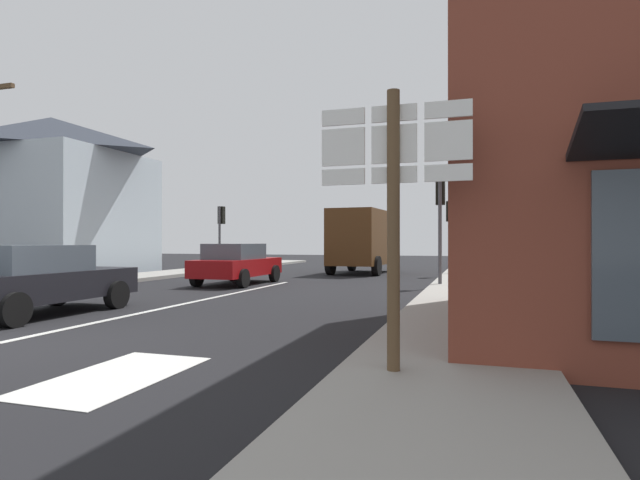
{
  "coord_description": "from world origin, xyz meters",
  "views": [
    {
      "loc": [
        6.94,
        -5.79,
        1.54
      ],
      "look_at": [
        2.03,
        9.81,
        1.6
      ],
      "focal_mm": 28.3,
      "sensor_mm": 36.0,
      "label": 1
    }
  ],
  "objects_px": {
    "traffic_light_far_right": "(450,221)",
    "sedan_near": "(35,279)",
    "sedan_far": "(237,263)",
    "traffic_light_far_left": "(221,223)",
    "traffic_light_near_right": "(440,206)",
    "delivery_truck": "(362,239)",
    "route_sign_post": "(394,200)"
  },
  "relations": [
    {
      "from": "delivery_truck",
      "to": "route_sign_post",
      "type": "height_order",
      "value": "route_sign_post"
    },
    {
      "from": "delivery_truck",
      "to": "traffic_light_near_right",
      "type": "bearing_deg",
      "value": -57.72
    },
    {
      "from": "sedan_near",
      "to": "traffic_light_near_right",
      "type": "height_order",
      "value": "traffic_light_near_right"
    },
    {
      "from": "delivery_truck",
      "to": "traffic_light_far_right",
      "type": "height_order",
      "value": "traffic_light_far_right"
    },
    {
      "from": "sedan_far",
      "to": "traffic_light_near_right",
      "type": "distance_m",
      "value": 7.44
    },
    {
      "from": "sedan_near",
      "to": "sedan_far",
      "type": "relative_size",
      "value": 1.0
    },
    {
      "from": "sedan_far",
      "to": "sedan_near",
      "type": "bearing_deg",
      "value": -93.4
    },
    {
      "from": "sedan_near",
      "to": "delivery_truck",
      "type": "height_order",
      "value": "delivery_truck"
    },
    {
      "from": "sedan_far",
      "to": "traffic_light_near_right",
      "type": "xyz_separation_m",
      "value": [
        7.13,
        0.83,
        1.97
      ]
    },
    {
      "from": "traffic_light_near_right",
      "to": "traffic_light_far_left",
      "type": "xyz_separation_m",
      "value": [
        -11.44,
        5.9,
        -0.24
      ]
    },
    {
      "from": "sedan_far",
      "to": "route_sign_post",
      "type": "xyz_separation_m",
      "value": [
        7.46,
        -10.99,
        1.24
      ]
    },
    {
      "from": "sedan_near",
      "to": "traffic_light_far_left",
      "type": "distance_m",
      "value": 15.54
    },
    {
      "from": "traffic_light_near_right",
      "to": "traffic_light_far_left",
      "type": "relative_size",
      "value": 1.1
    },
    {
      "from": "sedan_near",
      "to": "delivery_truck",
      "type": "xyz_separation_m",
      "value": [
        3.45,
        15.67,
        0.89
      ]
    },
    {
      "from": "route_sign_post",
      "to": "traffic_light_far_left",
      "type": "distance_m",
      "value": 21.28
    },
    {
      "from": "route_sign_post",
      "to": "traffic_light_near_right",
      "type": "height_order",
      "value": "traffic_light_near_right"
    },
    {
      "from": "traffic_light_far_right",
      "to": "traffic_light_far_left",
      "type": "bearing_deg",
      "value": 179.22
    },
    {
      "from": "traffic_light_near_right",
      "to": "traffic_light_far_left",
      "type": "distance_m",
      "value": 12.88
    },
    {
      "from": "sedan_far",
      "to": "delivery_truck",
      "type": "relative_size",
      "value": 0.82
    },
    {
      "from": "traffic_light_near_right",
      "to": "traffic_light_far_right",
      "type": "relative_size",
      "value": 1.1
    },
    {
      "from": "sedan_far",
      "to": "delivery_truck",
      "type": "xyz_separation_m",
      "value": [
        2.96,
        7.43,
        0.89
      ]
    },
    {
      "from": "delivery_truck",
      "to": "traffic_light_near_right",
      "type": "height_order",
      "value": "traffic_light_near_right"
    },
    {
      "from": "traffic_light_far_right",
      "to": "sedan_near",
      "type": "bearing_deg",
      "value": -117.23
    },
    {
      "from": "sedan_near",
      "to": "traffic_light_near_right",
      "type": "distance_m",
      "value": 12.0
    },
    {
      "from": "sedan_near",
      "to": "sedan_far",
      "type": "distance_m",
      "value": 8.25
    },
    {
      "from": "sedan_far",
      "to": "traffic_light_far_left",
      "type": "xyz_separation_m",
      "value": [
        -4.31,
        6.73,
        1.73
      ]
    },
    {
      "from": "traffic_light_far_right",
      "to": "traffic_light_far_left",
      "type": "relative_size",
      "value": 0.99
    },
    {
      "from": "traffic_light_far_right",
      "to": "traffic_light_near_right",
      "type": "bearing_deg",
      "value": -90.0
    },
    {
      "from": "route_sign_post",
      "to": "traffic_light_near_right",
      "type": "xyz_separation_m",
      "value": [
        -0.33,
        11.81,
        0.72
      ]
    },
    {
      "from": "sedan_far",
      "to": "traffic_light_far_left",
      "type": "relative_size",
      "value": 1.25
    },
    {
      "from": "sedan_far",
      "to": "route_sign_post",
      "type": "distance_m",
      "value": 13.34
    },
    {
      "from": "traffic_light_far_left",
      "to": "sedan_near",
      "type": "bearing_deg",
      "value": -75.67
    }
  ]
}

